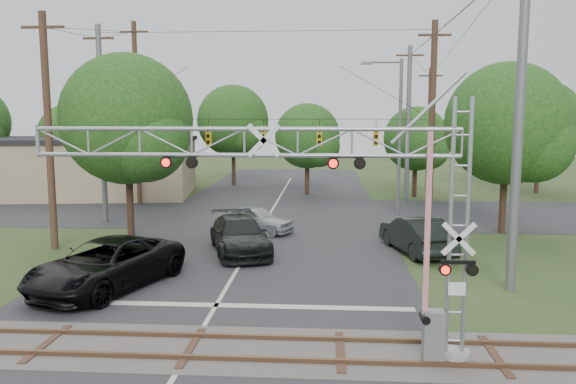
# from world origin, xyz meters

# --- Properties ---
(ground) EXTENTS (160.00, 160.00, 0.00)m
(ground) POSITION_xyz_m (0.00, 0.00, 0.00)
(ground) COLOR #26401D
(ground) RESTS_ON ground
(road_main) EXTENTS (14.00, 90.00, 0.02)m
(road_main) POSITION_xyz_m (0.00, 10.00, 0.01)
(road_main) COLOR #272729
(road_main) RESTS_ON ground
(road_cross) EXTENTS (90.00, 12.00, 0.02)m
(road_cross) POSITION_xyz_m (0.00, 24.00, 0.01)
(road_cross) COLOR #272729
(road_cross) RESTS_ON ground
(railroad_track) EXTENTS (90.00, 3.20, 0.17)m
(railroad_track) POSITION_xyz_m (0.00, 2.00, 0.03)
(railroad_track) COLOR #4C4742
(railroad_track) RESTS_ON ground
(crossing_gantry) EXTENTS (11.13, 0.85, 6.68)m
(crossing_gantry) POSITION_xyz_m (3.63, 1.65, 4.20)
(crossing_gantry) COLOR gray
(crossing_gantry) RESTS_ON ground
(traffic_signal_span) EXTENTS (19.34, 0.36, 11.50)m
(traffic_signal_span) POSITION_xyz_m (0.93, 20.00, 5.66)
(traffic_signal_span) COLOR slate
(traffic_signal_span) RESTS_ON ground
(pickup_black) EXTENTS (4.93, 7.04, 1.78)m
(pickup_black) POSITION_xyz_m (-4.34, 7.15, 0.89)
(pickup_black) COLOR black
(pickup_black) RESTS_ON ground
(car_dark) EXTENTS (3.91, 6.15, 1.66)m
(car_dark) POSITION_xyz_m (-0.35, 12.86, 0.83)
(car_dark) COLOR black
(car_dark) RESTS_ON ground
(sedan_silver) EXTENTS (4.62, 3.25, 1.46)m
(sedan_silver) POSITION_xyz_m (-0.23, 17.51, 0.73)
(sedan_silver) COLOR #9FA3A7
(sedan_silver) RESTS_ON ground
(suv_dark) EXTENTS (3.07, 5.42, 1.69)m
(suv_dark) POSITION_xyz_m (7.78, 13.49, 0.84)
(suv_dark) COLOR black
(suv_dark) RESTS_ON ground
(commercial_building) EXTENTS (20.83, 12.55, 4.60)m
(commercial_building) POSITION_xyz_m (-17.04, 31.31, 2.31)
(commercial_building) COLOR gray
(commercial_building) RESTS_ON ground
(streetlight) EXTENTS (2.63, 0.27, 9.87)m
(streetlight) POSITION_xyz_m (8.08, 24.19, 5.52)
(streetlight) COLOR slate
(streetlight) RESTS_ON ground
(utility_poles) EXTENTS (24.07, 29.33, 12.75)m
(utility_poles) POSITION_xyz_m (2.44, 22.61, 5.92)
(utility_poles) COLOR #3E251C
(utility_poles) RESTS_ON ground
(treeline) EXTENTS (53.85, 29.33, 9.46)m
(treeline) POSITION_xyz_m (0.81, 31.01, 5.65)
(treeline) COLOR #342117
(treeline) RESTS_ON ground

